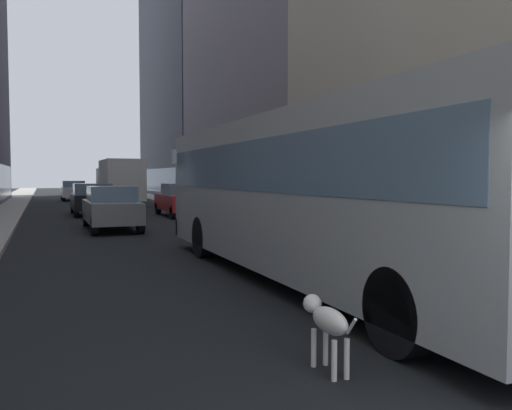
% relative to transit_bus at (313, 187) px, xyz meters
% --- Properties ---
extents(ground_plane, '(120.00, 120.00, 0.00)m').
position_rel_transit_bus_xyz_m(ground_plane, '(-1.20, 27.99, -1.78)').
color(ground_plane, black).
extents(sidewalk_left, '(2.40, 110.00, 0.15)m').
position_rel_transit_bus_xyz_m(sidewalk_left, '(-6.90, 27.99, -1.70)').
color(sidewalk_left, '#9E9991').
rests_on(sidewalk_left, ground).
extents(sidewalk_right, '(2.40, 110.00, 0.15)m').
position_rel_transit_bus_xyz_m(sidewalk_right, '(4.50, 27.99, -1.70)').
color(sidewalk_right, gray).
rests_on(sidewalk_right, ground).
extents(building_right_far, '(8.54, 21.24, 35.33)m').
position_rel_transit_bus_xyz_m(building_right_far, '(10.70, 46.60, 15.88)').
color(building_right_far, '#4C515B').
rests_on(building_right_far, ground).
extents(transit_bus, '(2.78, 11.53, 3.05)m').
position_rel_transit_bus_xyz_m(transit_bus, '(0.00, 0.00, 0.00)').
color(transit_bus, '#999EA3').
rests_on(transit_bus, ground).
extents(car_grey_wagon, '(1.75, 4.53, 1.62)m').
position_rel_transit_bus_xyz_m(car_grey_wagon, '(-2.40, 11.26, -0.95)').
color(car_grey_wagon, slate).
rests_on(car_grey_wagon, ground).
extents(car_white_van, '(1.85, 4.51, 1.62)m').
position_rel_transit_bus_xyz_m(car_white_van, '(-2.40, 37.60, -0.95)').
color(car_white_van, silver).
rests_on(car_white_van, ground).
extents(car_red_coupe, '(1.76, 4.32, 1.62)m').
position_rel_transit_bus_xyz_m(car_red_coupe, '(1.60, 16.95, -0.96)').
color(car_red_coupe, red).
rests_on(car_red_coupe, ground).
extents(car_black_suv, '(1.95, 4.24, 1.62)m').
position_rel_transit_bus_xyz_m(car_black_suv, '(-2.40, 19.44, -0.95)').
color(car_black_suv, black).
rests_on(car_black_suv, ground).
extents(car_yellow_taxi, '(1.89, 3.91, 1.62)m').
position_rel_transit_bus_xyz_m(car_yellow_taxi, '(1.60, 36.44, -0.96)').
color(car_yellow_taxi, yellow).
rests_on(car_yellow_taxi, ground).
extents(box_truck, '(2.30, 7.50, 3.05)m').
position_rel_transit_bus_xyz_m(box_truck, '(0.00, 27.25, -0.11)').
color(box_truck, silver).
rests_on(box_truck, ground).
extents(dalmatian_dog, '(0.22, 0.96, 0.72)m').
position_rel_transit_bus_xyz_m(dalmatian_dog, '(-2.07, -4.23, -1.26)').
color(dalmatian_dog, white).
rests_on(dalmatian_dog, ground).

